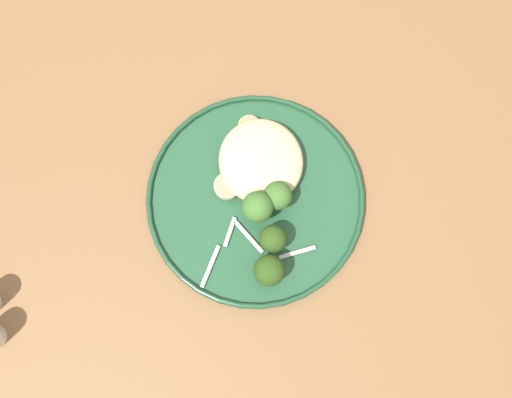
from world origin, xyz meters
TOP-DOWN VIEW (x-y plane):
  - ground at (0.00, 0.00)m, footprint 6.00×6.00m
  - wooden_dining_table at (0.00, 0.00)m, footprint 1.40×1.00m
  - dinner_plate at (-0.00, -0.02)m, footprint 0.29×0.29m
  - noodle_bed at (0.04, -0.04)m, footprint 0.12×0.11m
  - seared_scallop_front_small at (0.03, -0.04)m, footprint 0.03×0.03m
  - seared_scallop_center_golden at (0.06, -0.03)m, footprint 0.03×0.03m
  - seared_scallop_left_edge at (0.02, 0.01)m, footprint 0.03×0.03m
  - seared_scallop_half_hidden at (0.09, -0.04)m, footprint 0.03×0.03m
  - seared_scallop_on_noodles at (0.04, -0.07)m, footprint 0.03×0.03m
  - seared_scallop_large_seared at (0.01, -0.02)m, footprint 0.03×0.03m
  - broccoli_floret_right_tilted at (-0.01, -0.05)m, footprint 0.04×0.04m
  - broccoli_floret_front_edge at (-0.06, -0.03)m, footprint 0.04×0.04m
  - broccoli_floret_beside_noodles at (-0.02, -0.02)m, footprint 0.04×0.04m
  - broccoli_floret_rear_charred at (-0.10, -0.01)m, footprint 0.04×0.04m
  - onion_sliver_short_strip at (-0.05, -0.00)m, footprint 0.05×0.03m
  - onion_sliver_long_sliver at (-0.08, -0.06)m, footprint 0.01×0.05m
  - onion_sliver_pale_crescent at (-0.07, 0.06)m, footprint 0.05×0.04m
  - onion_sliver_curled_piece at (-0.04, 0.02)m, footprint 0.04×0.03m

SIDE VIEW (x-z plane):
  - ground at x=0.00m, z-range 0.00..0.00m
  - wooden_dining_table at x=0.00m, z-range 0.29..1.03m
  - dinner_plate at x=0.00m, z-range 0.74..0.76m
  - onion_sliver_short_strip at x=-0.05m, z-range 0.75..0.76m
  - onion_sliver_long_sliver at x=-0.08m, z-range 0.75..0.76m
  - onion_sliver_pale_crescent at x=-0.07m, z-range 0.75..0.76m
  - onion_sliver_curled_piece at x=-0.04m, z-range 0.75..0.76m
  - seared_scallop_front_small at x=0.03m, z-range 0.75..0.77m
  - seared_scallop_center_golden at x=0.06m, z-range 0.75..0.77m
  - seared_scallop_half_hidden at x=0.09m, z-range 0.75..0.77m
  - seared_scallop_left_edge at x=0.02m, z-range 0.75..0.77m
  - seared_scallop_large_seared at x=0.01m, z-range 0.75..0.77m
  - seared_scallop_on_noodles at x=0.04m, z-range 0.75..0.77m
  - noodle_bed at x=0.04m, z-range 0.75..0.79m
  - broccoli_floret_front_edge at x=-0.06m, z-range 0.76..0.81m
  - broccoli_floret_right_tilted at x=-0.01m, z-range 0.76..0.81m
  - broccoli_floret_rear_charred at x=-0.10m, z-range 0.76..0.81m
  - broccoli_floret_beside_noodles at x=-0.02m, z-range 0.76..0.82m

